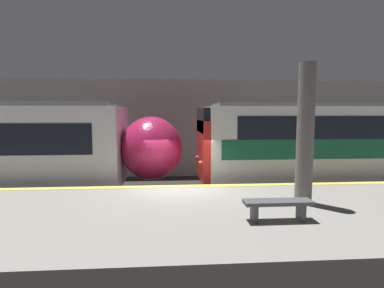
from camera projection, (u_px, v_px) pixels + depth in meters
ground_plane at (180, 218)px, 9.88m from camera, size 120.00×120.00×0.00m
platform at (183, 233)px, 7.26m from camera, size 40.00×5.18×1.10m
station_rear_barrier at (176, 128)px, 16.18m from camera, size 50.00×0.15×5.23m
support_pillar_near at (305, 134)px, 7.69m from camera, size 0.43×0.43×3.62m
platform_bench at (278, 205)px, 6.53m from camera, size 1.50×0.40×0.45m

